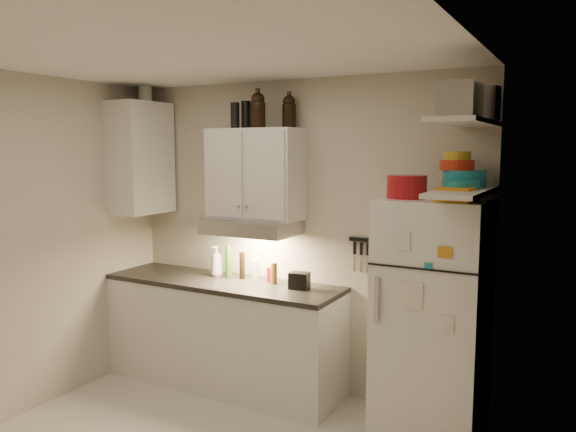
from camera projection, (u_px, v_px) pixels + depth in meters
The scene contains 35 objects.
ceiling at pixel (176, 49), 3.26m from camera, with size 3.20×3.00×0.02m, color white.
back_wall at pixel (297, 236), 4.73m from camera, with size 3.20×0.02×2.60m, color #BEB3A2.
left_wall at pixel (12, 248), 4.19m from camera, with size 0.02×3.00×2.60m, color #BEB3A2.
right_wall at pixel (449, 305), 2.65m from camera, with size 0.02×3.00×2.60m, color #BEB3A2.
base_cabinet at pixel (223, 335), 4.83m from camera, with size 2.10×0.60×0.88m, color silver.
countertop at pixel (223, 283), 4.77m from camera, with size 2.10×0.62×0.04m, color black.
upper_cabinet at pixel (255, 174), 4.66m from camera, with size 0.80×0.33×0.75m, color silver.
side_cabinet at pixel (141, 158), 5.07m from camera, with size 0.33×0.55×1.00m, color silver.
range_hood at pixel (251, 227), 4.66m from camera, with size 0.76×0.46×0.12m, color silver.
fridge at pixel (432, 320), 3.89m from camera, with size 0.70×0.68×1.70m, color white.
shelf_hi at pixel (465, 122), 3.51m from camera, with size 0.30×0.95×0.03m, color silver.
shelf_lo at pixel (463, 192), 3.56m from camera, with size 0.30×0.95×0.03m, color silver.
knife_strip at pixel (374, 241), 4.38m from camera, with size 0.42×0.02×0.03m, color black.
dutch_oven at pixel (407, 187), 3.78m from camera, with size 0.27×0.27×0.16m, color maroon.
book_stack at pixel (457, 194), 3.56m from camera, with size 0.22×0.27×0.09m, color orange.
spice_jar at pixel (453, 192), 3.71m from camera, with size 0.06×0.06×0.10m, color silver.
stock_pot at pixel (476, 104), 3.69m from camera, with size 0.31×0.31×0.22m, color silver.
tin_a at pixel (460, 101), 3.38m from camera, with size 0.21×0.19×0.21m, color #AAAAAD.
tin_b at pixel (455, 100), 3.26m from camera, with size 0.21×0.21×0.21m, color #AAAAAD.
bowl_teal at pixel (464, 179), 3.80m from camera, with size 0.29×0.29×0.11m, color teal.
bowl_orange at pixel (457, 165), 3.79m from camera, with size 0.23×0.23×0.07m, color red.
bowl_yellow at pixel (457, 156), 3.79m from camera, with size 0.18×0.18×0.06m, color gold.
plates at pixel (462, 185), 3.61m from camera, with size 0.22×0.22×0.06m, color teal.
growler_a at pixel (258, 110), 4.51m from camera, with size 0.12×0.12×0.29m, color black, non-canonical shape.
growler_b at pixel (289, 111), 4.53m from camera, with size 0.11×0.11×0.27m, color black, non-canonical shape.
thermos_a at pixel (246, 115), 4.67m from camera, with size 0.08×0.08×0.23m, color black.
thermos_b at pixel (235, 115), 4.61m from camera, with size 0.07×0.07×0.21m, color black.
side_jar at pixel (145, 94), 5.09m from camera, with size 0.12×0.12×0.16m, color silver.
soap_bottle at pixel (216, 259), 4.92m from camera, with size 0.11×0.12×0.30m, color silver.
pepper_mill at pixel (274, 273), 4.64m from camera, with size 0.06×0.06×0.18m, color brown.
oil_bottle at pixel (228, 261), 4.87m from camera, with size 0.05×0.05×0.28m, color #335F17.
vinegar_bottle at pixel (242, 265), 4.82m from camera, with size 0.05×0.05×0.23m, color black.
clear_bottle at pixel (255, 270), 4.78m from camera, with size 0.06×0.06×0.18m, color silver.
red_jar at pixel (270, 274), 4.72m from camera, with size 0.06×0.06×0.12m, color maroon.
caddy at pixel (299, 281), 4.48m from camera, with size 0.16×0.11×0.13m, color black.
Camera 1 is at (2.18, -2.63, 2.03)m, focal length 35.00 mm.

